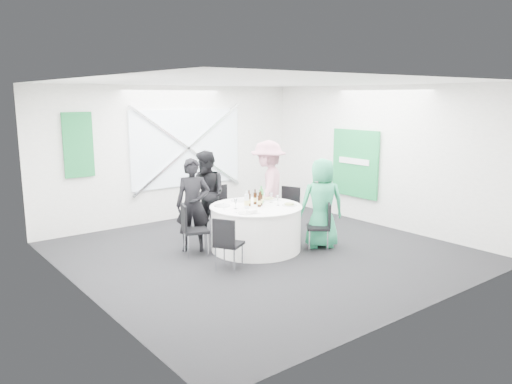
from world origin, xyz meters
TOP-DOWN VIEW (x-y plane):
  - floor at (0.00, 0.00)m, footprint 6.00×6.00m
  - ceiling at (0.00, 0.00)m, footprint 6.00×6.00m
  - wall_back at (0.00, 3.00)m, footprint 6.00×0.00m
  - wall_front at (0.00, -3.00)m, footprint 6.00×0.00m
  - wall_left at (-3.00, 0.00)m, footprint 0.00×6.00m
  - wall_right at (3.00, 0.00)m, footprint 0.00×6.00m
  - window_panel at (0.30, 2.96)m, footprint 2.60×0.03m
  - window_brace_a at (0.30, 2.92)m, footprint 2.63×0.05m
  - window_brace_b at (0.30, 2.92)m, footprint 2.63×0.05m
  - green_banner at (-2.00, 2.95)m, footprint 0.55×0.04m
  - green_sign at (2.94, 0.60)m, footprint 0.05×1.20m
  - banquet_table at (0.00, 0.20)m, footprint 1.56×1.56m
  - chair_back at (0.05, 1.33)m, footprint 0.44×0.45m
  - chair_back_left at (-1.06, 0.57)m, footprint 0.51×0.50m
  - chair_back_right at (1.11, 0.63)m, footprint 0.53×0.52m
  - chair_front_right at (0.86, -0.53)m, footprint 0.53×0.52m
  - chair_front_left at (-1.02, -0.40)m, footprint 0.52×0.51m
  - person_man_back_left at (-0.87, 0.81)m, footprint 0.69×0.64m
  - person_man_back at (-0.20, 1.43)m, footprint 0.55×0.84m
  - person_woman_pink at (0.81, 0.87)m, footprint 1.22×1.14m
  - person_woman_green at (0.98, -0.38)m, footprint 0.90×0.81m
  - plate_back at (0.02, 0.72)m, footprint 0.30×0.30m
  - plate_back_left at (-0.46, 0.54)m, footprint 0.27×0.27m
  - plate_back_right at (0.49, 0.48)m, footprint 0.30×0.30m
  - plate_front_right at (0.46, -0.13)m, footprint 0.25×0.25m
  - plate_front_left at (-0.46, -0.13)m, footprint 0.26×0.26m
  - napkin at (-0.39, -0.19)m, footprint 0.17×0.12m
  - beer_bottle_a at (-0.09, 0.27)m, footprint 0.06×0.06m
  - beer_bottle_b at (0.07, 0.32)m, footprint 0.06×0.06m
  - beer_bottle_c at (0.09, 0.19)m, footprint 0.06×0.06m
  - beer_bottle_d at (0.00, 0.11)m, footprint 0.06×0.06m
  - green_water_bottle at (0.20, 0.31)m, footprint 0.08×0.08m
  - clear_water_bottle at (-0.24, 0.14)m, footprint 0.08×0.08m
  - wine_glass_a at (-0.39, 0.24)m, footprint 0.07×0.07m
  - wine_glass_b at (0.33, 0.02)m, footprint 0.07×0.07m
  - wine_glass_c at (0.38, 0.26)m, footprint 0.07×0.07m
  - wine_glass_d at (0.31, 0.38)m, footprint 0.07×0.07m
  - fork_a at (-0.53, -0.03)m, footprint 0.11×0.12m
  - knife_a at (-0.35, -0.26)m, footprint 0.10×0.13m
  - fork_b at (0.56, 0.32)m, footprint 0.09×0.14m
  - knife_b at (0.41, 0.60)m, footprint 0.08×0.14m
  - fork_c at (-0.36, 0.65)m, footprint 0.10×0.13m
  - knife_c at (-0.56, 0.34)m, footprint 0.09×0.14m

SIDE VIEW (x-z plane):
  - floor at x=0.00m, z-range 0.00..0.00m
  - banquet_table at x=0.00m, z-range 0.00..0.76m
  - chair_front_right at x=0.86m, z-range 0.07..0.88m
  - chair_front_left at x=-1.02m, z-range 0.07..0.89m
  - chair_back_left at x=-1.06m, z-range 0.07..0.94m
  - chair_back_right at x=1.11m, z-range 0.07..0.96m
  - chair_back at x=0.05m, z-range 0.08..1.01m
  - fork_a at x=-0.53m, z-range 0.76..0.77m
  - knife_a at x=-0.35m, z-range 0.76..0.77m
  - fork_b at x=0.56m, z-range 0.76..0.77m
  - knife_b at x=0.41m, z-range 0.76..0.77m
  - fork_c at x=-0.36m, z-range 0.76..0.77m
  - knife_c at x=-0.56m, z-range 0.76..0.77m
  - plate_back at x=0.02m, z-range 0.76..0.77m
  - plate_back_left at x=-0.46m, z-range 0.76..0.77m
  - plate_front_left at x=-0.46m, z-range 0.76..0.77m
  - plate_back_right at x=0.49m, z-range 0.76..0.80m
  - plate_front_right at x=0.46m, z-range 0.76..0.80m
  - person_woman_green at x=0.98m, z-range 0.00..1.55m
  - person_man_back_left at x=-0.87m, z-range 0.00..1.57m
  - napkin at x=-0.39m, z-range 0.78..0.82m
  - person_man_back at x=-0.20m, z-range 0.00..1.60m
  - beer_bottle_d at x=0.00m, z-range 0.73..0.98m
  - beer_bottle_c at x=0.09m, z-range 0.73..0.98m
  - beer_bottle_b at x=0.07m, z-range 0.73..0.99m
  - beer_bottle_a at x=-0.09m, z-range 0.73..1.00m
  - clear_water_bottle at x=-0.24m, z-range 0.73..1.03m
  - green_water_bottle at x=0.20m, z-range 0.73..1.03m
  - wine_glass_a at x=-0.39m, z-range 0.80..0.97m
  - wine_glass_b at x=0.33m, z-range 0.80..0.97m
  - wine_glass_c at x=0.38m, z-range 0.80..0.97m
  - wine_glass_d at x=0.31m, z-range 0.80..0.97m
  - person_woman_pink at x=0.81m, z-range 0.00..1.77m
  - green_sign at x=2.94m, z-range 0.50..1.90m
  - wall_back at x=0.00m, z-range -1.60..4.40m
  - wall_front at x=0.00m, z-range -1.60..4.40m
  - wall_left at x=-3.00m, z-range -1.60..4.40m
  - wall_right at x=3.00m, z-range -1.60..4.40m
  - window_panel at x=0.30m, z-range 0.70..2.30m
  - window_brace_a at x=0.30m, z-range 0.58..2.42m
  - window_brace_b at x=0.30m, z-range 0.58..2.42m
  - green_banner at x=-2.00m, z-range 1.10..2.30m
  - ceiling at x=0.00m, z-range 2.80..2.80m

